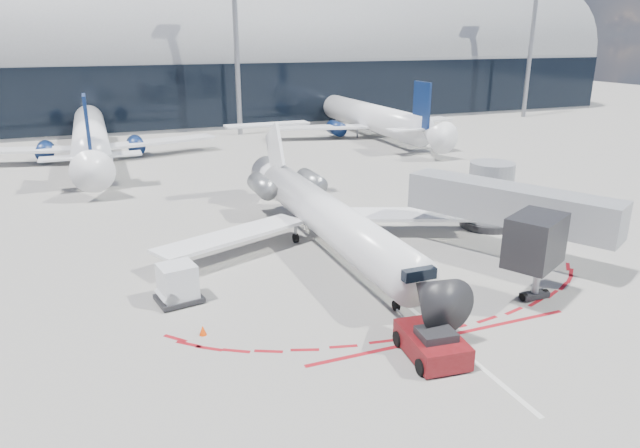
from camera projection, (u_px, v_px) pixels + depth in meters
name	position (u px, v px, depth m)	size (l,w,h in m)	color
ground	(345.00, 254.00, 36.97)	(260.00, 260.00, 0.00)	slate
apron_centerline	(333.00, 243.00, 38.73)	(0.25, 40.00, 0.01)	silver
apron_stop_bar	(444.00, 336.00, 26.82)	(14.00, 0.25, 0.01)	maroon
terminal_building	(182.00, 67.00, 91.61)	(150.00, 24.15, 24.00)	gray
jet_bridge	(503.00, 206.00, 36.77)	(10.03, 15.20, 4.90)	gray
light_mast_centre	(236.00, 42.00, 77.12)	(0.70, 0.70, 25.00)	gray
light_mast_east	(532.00, 41.00, 94.55)	(0.70, 0.70, 25.00)	gray
regional_jet	(323.00, 213.00, 37.58)	(22.62, 27.89, 6.99)	white
pushback_tug	(432.00, 343.00, 24.98)	(2.70, 5.69, 1.45)	#570C0E
ramp_worker	(441.00, 315.00, 26.77)	(0.71, 0.47, 1.95)	#A9F119
uld_container	(178.00, 284.00, 29.96)	(2.56, 2.29, 2.12)	black
safety_cone_left	(203.00, 330.00, 26.88)	(0.35, 0.35, 0.49)	#F34105
safety_cone_right	(449.00, 293.00, 30.80)	(0.32, 0.32, 0.44)	#F34105
bg_airliner_1	(87.00, 112.00, 63.26)	(32.80, 34.73, 10.61)	white
bg_airliner_2	(369.00, 98.00, 78.58)	(32.37, 34.28, 10.47)	white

